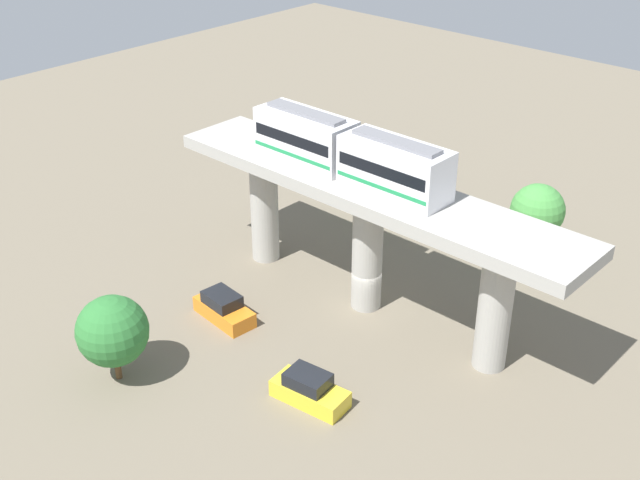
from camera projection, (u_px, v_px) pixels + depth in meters
name	position (u px, v px, depth m)	size (l,w,h in m)	color
ground_plane	(366.00, 305.00, 52.07)	(120.00, 120.00, 0.00)	#706654
viaduct	(368.00, 216.00, 49.00)	(5.20, 28.00, 8.55)	#A8A59E
train	(349.00, 152.00, 48.18)	(2.64, 13.55, 3.24)	white
parked_car_orange	(224.00, 308.00, 50.38)	(2.19, 4.35, 1.76)	orange
parked_car_yellow	(309.00, 390.00, 43.52)	(2.33, 4.40, 1.76)	yellow
tree_near_viaduct	(389.00, 159.00, 62.20)	(3.80, 3.80, 6.05)	brown
tree_mid_lot	(112.00, 331.00, 44.10)	(3.98, 3.98, 5.15)	brown
tree_far_corner	(537.00, 211.00, 56.30)	(3.78, 3.78, 5.26)	brown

